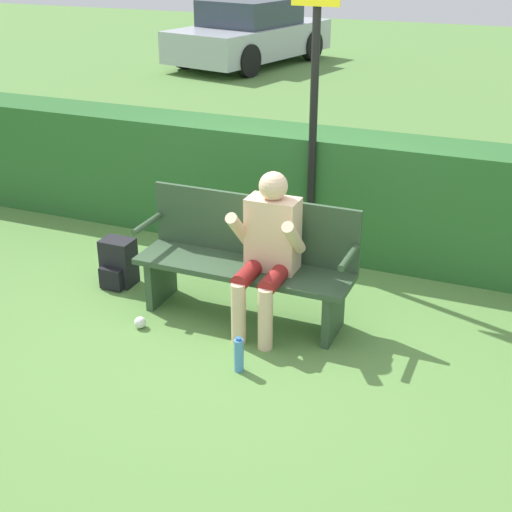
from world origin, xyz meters
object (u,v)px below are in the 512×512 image
Objects in this scene: park_bench at (247,259)px; water_bottle at (239,355)px; parked_car at (250,34)px; backpack at (118,264)px; signpost at (314,100)px; person_seated at (268,246)px.

park_bench is 0.90m from water_bottle.
park_bench is 11.47m from parked_car.
backpack is 2.18m from signpost.
backpack is 0.16× the size of signpost.
park_bench is 6.43× the size of water_bottle.
backpack is at bearing -141.92° from signpost.
person_seated is at bearing -86.04° from signpost.
person_seated is 11.67m from parked_car.
person_seated is at bearing 94.09° from water_bottle.
water_bottle is 12.31m from parked_car.
signpost reaches higher than person_seated.
water_bottle is at bearing -85.91° from person_seated.
parked_car reaches higher than person_seated.
park_bench is 1.40× the size of person_seated.
parked_car is (-3.23, 10.52, 0.48)m from backpack.
park_bench is at bearing -2.20° from backpack.
backpack is 0.10× the size of parked_car.
person_seated reaches higher than park_bench.
backpack is at bearing -149.85° from parked_car.
signpost reaches higher than backpack.
backpack is at bearing 151.25° from water_bottle.
parked_car reaches higher than park_bench.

